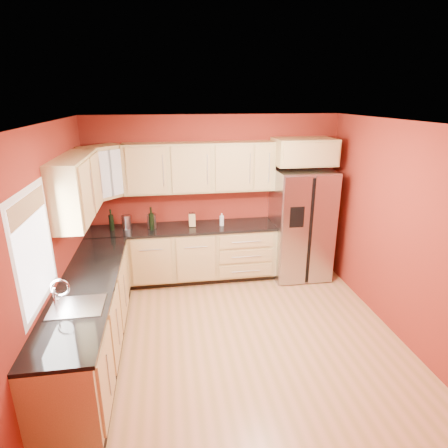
{
  "coord_description": "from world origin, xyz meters",
  "views": [
    {
      "loc": [
        -0.77,
        -3.85,
        2.86
      ],
      "look_at": [
        -0.03,
        0.9,
        1.21
      ],
      "focal_mm": 30.0,
      "sensor_mm": 36.0,
      "label": 1
    }
  ],
  "objects": [
    {
      "name": "floor",
      "position": [
        0.0,
        0.0,
        0.0
      ],
      "size": [
        4.0,
        4.0,
        0.0
      ],
      "primitive_type": "plane",
      "color": "#AA7941",
      "rests_on": "ground"
    },
    {
      "name": "ceiling",
      "position": [
        0.0,
        0.0,
        2.6
      ],
      "size": [
        4.0,
        4.0,
        0.0
      ],
      "primitive_type": "plane",
      "color": "white",
      "rests_on": "wall_back"
    },
    {
      "name": "wall_back",
      "position": [
        0.0,
        2.0,
        1.3
      ],
      "size": [
        4.0,
        0.04,
        2.6
      ],
      "primitive_type": "cube",
      "color": "maroon",
      "rests_on": "floor"
    },
    {
      "name": "wall_front",
      "position": [
        0.0,
        -2.0,
        1.3
      ],
      "size": [
        4.0,
        0.04,
        2.6
      ],
      "primitive_type": "cube",
      "color": "maroon",
      "rests_on": "floor"
    },
    {
      "name": "wall_left",
      "position": [
        -2.0,
        0.0,
        1.3
      ],
      "size": [
        0.04,
        4.0,
        2.6
      ],
      "primitive_type": "cube",
      "color": "maroon",
      "rests_on": "floor"
    },
    {
      "name": "wall_right",
      "position": [
        2.0,
        0.0,
        1.3
      ],
      "size": [
        0.04,
        4.0,
        2.6
      ],
      "primitive_type": "cube",
      "color": "maroon",
      "rests_on": "floor"
    },
    {
      "name": "base_cabinets_back",
      "position": [
        -0.55,
        1.7,
        0.44
      ],
      "size": [
        2.9,
        0.6,
        0.88
      ],
      "primitive_type": "cube",
      "color": "#A0864D",
      "rests_on": "floor"
    },
    {
      "name": "base_cabinets_left",
      "position": [
        -1.7,
        0.0,
        0.44
      ],
      "size": [
        0.6,
        2.8,
        0.88
      ],
      "primitive_type": "cube",
      "color": "#A0864D",
      "rests_on": "floor"
    },
    {
      "name": "countertop_back",
      "position": [
        -0.55,
        1.69,
        0.9
      ],
      "size": [
        2.9,
        0.62,
        0.04
      ],
      "primitive_type": "cube",
      "color": "black",
      "rests_on": "base_cabinets_back"
    },
    {
      "name": "countertop_left",
      "position": [
        -1.69,
        0.0,
        0.9
      ],
      "size": [
        0.62,
        2.8,
        0.04
      ],
      "primitive_type": "cube",
      "color": "black",
      "rests_on": "base_cabinets_left"
    },
    {
      "name": "upper_cabinets_back",
      "position": [
        -0.25,
        1.83,
        1.83
      ],
      "size": [
        2.3,
        0.33,
        0.75
      ],
      "primitive_type": "cube",
      "color": "#A0864D",
      "rests_on": "wall_back"
    },
    {
      "name": "upper_cabinets_left",
      "position": [
        -1.83,
        0.72,
        1.83
      ],
      "size": [
        0.33,
        1.35,
        0.75
      ],
      "primitive_type": "cube",
      "color": "#A0864D",
      "rests_on": "wall_left"
    },
    {
      "name": "corner_upper_cabinet",
      "position": [
        -1.67,
        1.67,
        1.83
      ],
      "size": [
        0.67,
        0.67,
        0.75
      ],
      "primitive_type": "cube",
      "rotation": [
        0.0,
        0.0,
        0.79
      ],
      "color": "#A0864D",
      "rests_on": "wall_back"
    },
    {
      "name": "over_fridge_cabinet",
      "position": [
        1.35,
        1.7,
        2.05
      ],
      "size": [
        0.92,
        0.6,
        0.4
      ],
      "primitive_type": "cube",
      "color": "#A0864D",
      "rests_on": "wall_back"
    },
    {
      "name": "refrigerator",
      "position": [
        1.35,
        1.62,
        0.89
      ],
      "size": [
        0.9,
        0.75,
        1.78
      ],
      "primitive_type": "cube",
      "color": "#B9B9BE",
      "rests_on": "floor"
    },
    {
      "name": "window",
      "position": [
        -1.98,
        -0.5,
        1.55
      ],
      "size": [
        0.03,
        0.9,
        1.0
      ],
      "primitive_type": "cube",
      "color": "white",
      "rests_on": "wall_left"
    },
    {
      "name": "sink_faucet",
      "position": [
        -1.69,
        -0.5,
        1.07
      ],
      "size": [
        0.5,
        0.42,
        0.3
      ],
      "primitive_type": null,
      "color": "silver",
      "rests_on": "countertop_left"
    },
    {
      "name": "canister_left",
      "position": [
        -1.41,
        1.75,
        1.03
      ],
      "size": [
        0.17,
        0.17,
        0.22
      ],
      "primitive_type": "cylinder",
      "rotation": [
        0.0,
        0.0,
        -0.36
      ],
      "color": "#B9B9BE",
      "rests_on": "countertop_back"
    },
    {
      "name": "canister_right",
      "position": [
        -1.03,
        1.73,
        1.03
      ],
      "size": [
        0.15,
        0.15,
        0.22
      ],
      "primitive_type": "cylinder",
      "rotation": [
        0.0,
        0.0,
        0.16
      ],
      "color": "#B9B9BE",
      "rests_on": "countertop_back"
    },
    {
      "name": "wine_bottle_a",
      "position": [
        -1.63,
        1.73,
        1.08
      ],
      "size": [
        0.09,
        0.09,
        0.33
      ],
      "primitive_type": null,
      "rotation": [
        0.0,
        0.0,
        -0.29
      ],
      "color": "black",
      "rests_on": "countertop_back"
    },
    {
      "name": "wine_bottle_b",
      "position": [
        -1.03,
        1.65,
        1.1
      ],
      "size": [
        0.09,
        0.09,
        0.36
      ],
      "primitive_type": null,
      "rotation": [
        0.0,
        0.0,
        0.08
      ],
      "color": "black",
      "rests_on": "countertop_back"
    },
    {
      "name": "knife_block",
      "position": [
        -0.4,
        1.71,
        1.02
      ],
      "size": [
        0.1,
        0.09,
        0.2
      ],
      "primitive_type": "cube",
      "rotation": [
        0.0,
        0.0,
        -0.03
      ],
      "color": "tan",
      "rests_on": "countertop_back"
    },
    {
      "name": "soap_dispenser",
      "position": [
        0.06,
        1.67,
        1.02
      ],
      "size": [
        0.07,
        0.07,
        0.2
      ],
      "primitive_type": "cylinder",
      "rotation": [
        0.0,
        0.0,
        0.1
      ],
      "color": "silver",
      "rests_on": "countertop_back"
    }
  ]
}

